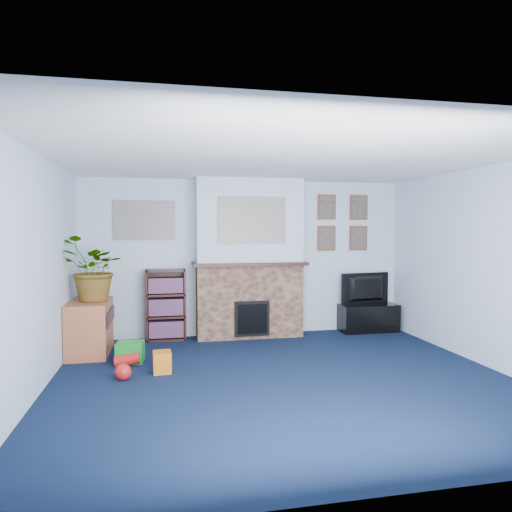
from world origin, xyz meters
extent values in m
cube|color=black|center=(0.00, 0.00, 0.00)|extent=(5.00, 4.50, 0.01)
cube|color=white|center=(0.00, 0.00, 2.40)|extent=(5.00, 4.50, 0.01)
cube|color=silver|center=(0.00, 2.25, 1.20)|extent=(5.00, 0.04, 2.40)
cube|color=silver|center=(0.00, -2.25, 1.20)|extent=(5.00, 0.04, 2.40)
cube|color=silver|center=(-2.50, 0.00, 1.20)|extent=(0.04, 4.50, 2.40)
cube|color=silver|center=(2.50, 0.00, 1.20)|extent=(0.04, 4.50, 2.40)
cube|color=brown|center=(0.00, 2.05, 0.55)|extent=(1.60, 0.40, 1.10)
cube|color=brown|center=(0.00, 2.05, 1.75)|extent=(1.60, 0.40, 1.30)
cube|color=brown|center=(0.00, 2.02, 1.12)|extent=(1.72, 0.50, 0.05)
cube|color=brown|center=(0.00, 1.84, 0.32)|extent=(0.52, 0.08, 0.52)
cube|color=brown|center=(0.00, 1.80, 0.32)|extent=(0.44, 0.02, 0.44)
cube|color=gray|center=(0.00, 1.84, 1.78)|extent=(1.00, 0.03, 0.68)
cube|color=gray|center=(-1.55, 2.23, 1.78)|extent=(0.90, 0.03, 0.58)
cube|color=brown|center=(1.30, 2.23, 2.00)|extent=(0.30, 0.03, 0.40)
cube|color=brown|center=(1.85, 2.23, 2.00)|extent=(0.30, 0.03, 0.40)
cube|color=brown|center=(1.30, 2.23, 1.50)|extent=(0.30, 0.03, 0.40)
cube|color=brown|center=(1.85, 2.23, 1.50)|extent=(0.30, 0.03, 0.40)
cube|color=black|center=(1.95, 2.03, 0.23)|extent=(0.92, 0.39, 0.44)
imported|color=black|center=(1.95, 2.05, 0.69)|extent=(0.88, 0.25, 0.50)
cube|color=black|center=(-1.25, 2.23, 0.53)|extent=(0.58, 0.02, 1.05)
cube|color=black|center=(-1.52, 2.10, 0.53)|extent=(0.03, 0.28, 1.05)
cube|color=black|center=(-0.97, 2.10, 0.53)|extent=(0.03, 0.28, 1.05)
cube|color=black|center=(-1.25, 2.10, 0.01)|extent=(0.56, 0.28, 0.03)
cube|color=black|center=(-1.25, 2.10, 0.35)|extent=(0.56, 0.28, 0.03)
cube|color=black|center=(-1.25, 2.10, 0.68)|extent=(0.56, 0.28, 0.03)
cube|color=black|center=(-1.25, 2.10, 1.04)|extent=(0.56, 0.28, 0.03)
cube|color=black|center=(-1.25, 2.09, 0.17)|extent=(0.50, 0.22, 0.24)
cube|color=black|center=(-1.25, 2.09, 0.50)|extent=(0.50, 0.22, 0.24)
cube|color=black|center=(-1.25, 2.09, 0.82)|extent=(0.50, 0.22, 0.22)
cube|color=#AF5A38|center=(-2.24, 1.53, 0.35)|extent=(0.50, 0.90, 0.70)
imported|color=#26661E|center=(-2.19, 1.48, 1.13)|extent=(0.99, 1.01, 0.86)
cube|color=gold|center=(-0.11, 2.00, 1.22)|extent=(0.10, 0.06, 0.14)
cylinder|color=#B2BFC6|center=(0.34, 2.00, 1.23)|extent=(0.05, 0.05, 0.16)
sphere|color=gray|center=(-0.47, 2.00, 1.22)|extent=(0.14, 0.14, 0.14)
cylinder|color=orange|center=(0.66, 2.00, 1.21)|extent=(0.06, 0.06, 0.12)
cube|color=#198C26|center=(-1.69, 1.00, 0.14)|extent=(0.35, 0.29, 0.26)
sphere|color=red|center=(-1.72, 0.32, 0.09)|extent=(0.18, 0.18, 0.18)
cube|color=orange|center=(-1.31, 0.51, 0.11)|extent=(0.21, 0.21, 0.25)
cylinder|color=red|center=(-1.72, 0.86, 0.07)|extent=(0.31, 0.14, 0.18)
camera|label=1|loc=(-1.28, -4.74, 1.63)|focal=32.00mm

